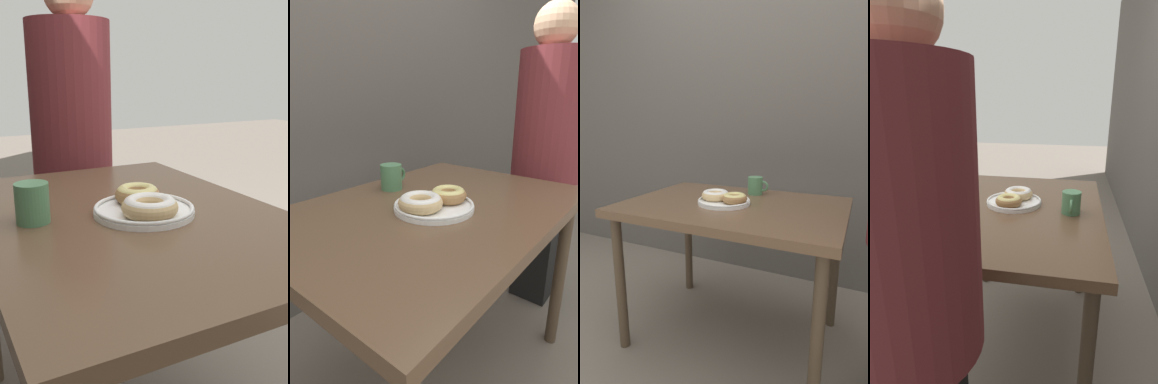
% 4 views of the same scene
% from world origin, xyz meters
% --- Properties ---
extents(ground_plane, '(14.00, 14.00, 0.00)m').
position_xyz_m(ground_plane, '(0.00, 0.00, 0.00)').
color(ground_plane, '#70665B').
extents(wall_back, '(8.00, 0.05, 2.60)m').
position_xyz_m(wall_back, '(0.00, 1.12, 1.30)').
color(wall_back, '#56514C').
rests_on(wall_back, ground_plane).
extents(dining_table, '(1.08, 0.76, 0.76)m').
position_xyz_m(dining_table, '(0.00, 0.31, 0.67)').
color(dining_table, brown).
rests_on(dining_table, ground_plane).
extents(donut_plate, '(0.27, 0.26, 0.06)m').
position_xyz_m(donut_plate, '(-0.04, 0.29, 0.78)').
color(donut_plate, white).
rests_on(donut_plate, dining_table).
extents(coffee_mug, '(0.12, 0.08, 0.10)m').
position_xyz_m(coffee_mug, '(0.03, 0.56, 0.81)').
color(coffee_mug, '#4C7F56').
rests_on(coffee_mug, dining_table).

